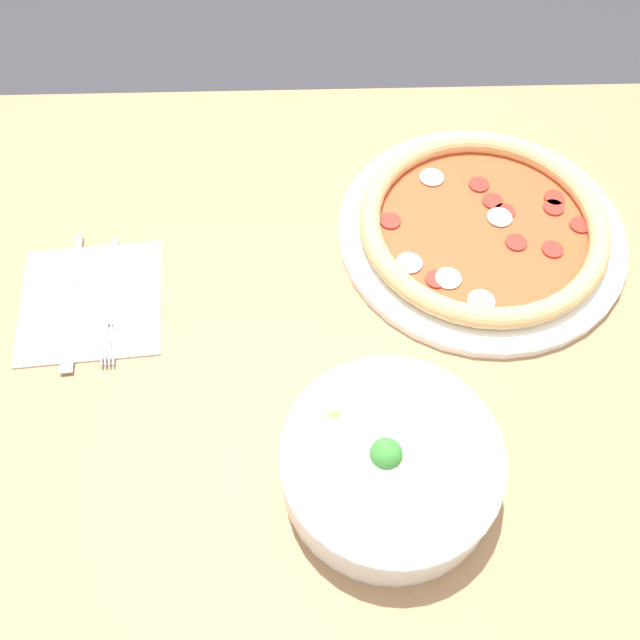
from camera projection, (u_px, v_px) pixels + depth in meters
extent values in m
plane|color=#333338|center=(362.00, 549.00, 1.44)|extent=(8.00, 8.00, 0.00)
cube|color=#99724C|center=(395.00, 366.00, 0.81)|extent=(1.14, 0.92, 0.03)
cylinder|color=olive|center=(621.00, 280.00, 1.35)|extent=(0.06, 0.06, 0.74)
cylinder|color=olive|center=(95.00, 292.00, 1.34)|extent=(0.06, 0.06, 0.74)
cylinder|color=white|center=(481.00, 233.00, 0.89)|extent=(0.36, 0.36, 0.01)
torus|color=tan|center=(484.00, 223.00, 0.87)|extent=(0.31, 0.31, 0.03)
cylinder|color=#B74723|center=(482.00, 228.00, 0.88)|extent=(0.27, 0.27, 0.01)
cylinder|color=maroon|center=(516.00, 243.00, 0.86)|extent=(0.03, 0.03, 0.00)
cylinder|color=maroon|center=(390.00, 221.00, 0.88)|extent=(0.03, 0.03, 0.00)
cylinder|color=maroon|center=(554.00, 208.00, 0.89)|extent=(0.03, 0.03, 0.00)
cylinder|color=maroon|center=(553.00, 249.00, 0.86)|extent=(0.03, 0.03, 0.00)
cylinder|color=maroon|center=(436.00, 279.00, 0.83)|extent=(0.03, 0.03, 0.00)
cylinder|color=maroon|center=(554.00, 198.00, 0.90)|extent=(0.03, 0.03, 0.00)
cylinder|color=maroon|center=(505.00, 212.00, 0.89)|extent=(0.03, 0.03, 0.00)
cylinder|color=maroon|center=(580.00, 225.00, 0.88)|extent=(0.03, 0.03, 0.00)
cylinder|color=maroon|center=(493.00, 201.00, 0.90)|extent=(0.03, 0.03, 0.00)
cylinder|color=maroon|center=(479.00, 185.00, 0.92)|extent=(0.03, 0.03, 0.00)
ellipsoid|color=silver|center=(409.00, 263.00, 0.85)|extent=(0.03, 0.03, 0.01)
ellipsoid|color=silver|center=(448.00, 278.00, 0.83)|extent=(0.03, 0.03, 0.01)
ellipsoid|color=silver|center=(481.00, 301.00, 0.82)|extent=(0.03, 0.03, 0.01)
ellipsoid|color=silver|center=(432.00, 177.00, 0.92)|extent=(0.03, 0.03, 0.01)
ellipsoid|color=silver|center=(500.00, 217.00, 0.89)|extent=(0.03, 0.03, 0.01)
cylinder|color=white|center=(390.00, 466.00, 0.70)|extent=(0.22, 0.22, 0.06)
torus|color=white|center=(392.00, 456.00, 0.68)|extent=(0.22, 0.22, 0.01)
ellipsoid|color=tan|center=(410.00, 478.00, 0.67)|extent=(0.04, 0.04, 0.02)
ellipsoid|color=tan|center=(443.00, 482.00, 0.67)|extent=(0.03, 0.04, 0.02)
ellipsoid|color=#998466|center=(463.00, 432.00, 0.70)|extent=(0.04, 0.04, 0.02)
ellipsoid|color=tan|center=(404.00, 467.00, 0.67)|extent=(0.04, 0.04, 0.02)
sphere|color=#388433|center=(386.00, 454.00, 0.67)|extent=(0.03, 0.03, 0.03)
ellipsoid|color=yellow|center=(334.00, 418.00, 0.70)|extent=(0.04, 0.02, 0.02)
cube|color=white|center=(91.00, 301.00, 0.84)|extent=(0.18, 0.18, 0.00)
cube|color=silver|center=(112.00, 280.00, 0.85)|extent=(0.02, 0.13, 0.00)
cube|color=silver|center=(103.00, 345.00, 0.80)|extent=(0.01, 0.05, 0.00)
cube|color=silver|center=(107.00, 345.00, 0.80)|extent=(0.01, 0.05, 0.00)
cube|color=silver|center=(110.00, 345.00, 0.80)|extent=(0.01, 0.05, 0.00)
cube|color=silver|center=(114.00, 344.00, 0.80)|extent=(0.01, 0.05, 0.00)
cube|color=silver|center=(77.00, 261.00, 0.87)|extent=(0.02, 0.08, 0.01)
cube|color=silver|center=(70.00, 328.00, 0.81)|extent=(0.02, 0.12, 0.00)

